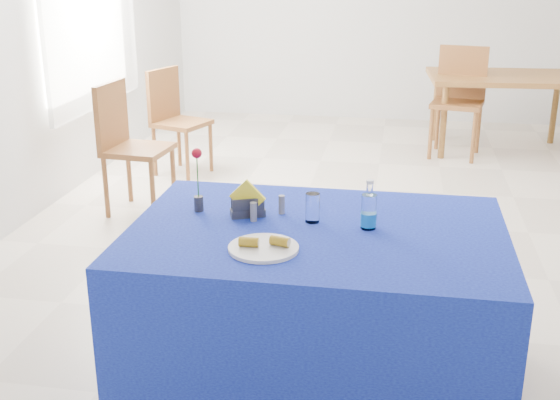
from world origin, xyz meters
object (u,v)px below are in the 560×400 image
(plate, at_px, (263,248))
(chair_bg_left, at_px, (459,93))
(chair_win_a, at_px, (126,139))
(chair_win_b, at_px, (174,114))
(blue_table, at_px, (316,308))
(oak_table, at_px, (505,83))
(water_bottle, at_px, (369,212))

(plate, relative_size, chair_bg_left, 0.27)
(chair_win_a, distance_m, chair_win_b, 1.03)
(blue_table, bearing_deg, oak_table, 73.19)
(plate, bearing_deg, oak_table, 72.02)
(water_bottle, bearing_deg, blue_table, -168.47)
(chair_win_a, bearing_deg, water_bottle, -131.33)
(water_bottle, xyz_separation_m, chair_bg_left, (0.66, 4.09, -0.23))
(blue_table, height_order, oak_table, blue_table)
(blue_table, bearing_deg, chair_win_b, 118.24)
(plate, xyz_separation_m, oak_table, (1.49, 4.59, -0.09))
(oak_table, distance_m, chair_win_b, 3.22)
(plate, relative_size, water_bottle, 1.31)
(chair_bg_left, xyz_separation_m, chair_win_b, (-2.52, -1.07, -0.06))
(water_bottle, relative_size, oak_table, 0.14)
(plate, xyz_separation_m, chair_win_a, (-1.49, 2.30, -0.20))
(chair_win_a, relative_size, chair_win_b, 1.06)
(oak_table, bearing_deg, chair_win_b, -156.74)
(water_bottle, bearing_deg, plate, -142.33)
(plate, xyz_separation_m, chair_bg_left, (1.05, 4.39, -0.17))
(oak_table, distance_m, chair_bg_left, 0.49)
(water_bottle, height_order, chair_win_a, chair_win_a)
(chair_bg_left, xyz_separation_m, chair_win_a, (-2.55, -2.09, -0.03))
(chair_win_b, bearing_deg, oak_table, -47.32)
(chair_win_a, height_order, chair_win_b, chair_win_a)
(chair_win_b, bearing_deg, chair_win_a, -162.30)
(plate, height_order, chair_win_a, chair_win_a)
(oak_table, xyz_separation_m, chair_win_b, (-2.95, -1.27, -0.14))
(blue_table, xyz_separation_m, water_bottle, (0.21, 0.04, 0.45))
(blue_table, distance_m, chair_win_b, 3.48)
(blue_table, xyz_separation_m, chair_win_a, (-1.68, 2.04, 0.19))
(water_bottle, relative_size, chair_win_a, 0.22)
(oak_table, height_order, chair_bg_left, chair_bg_left)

